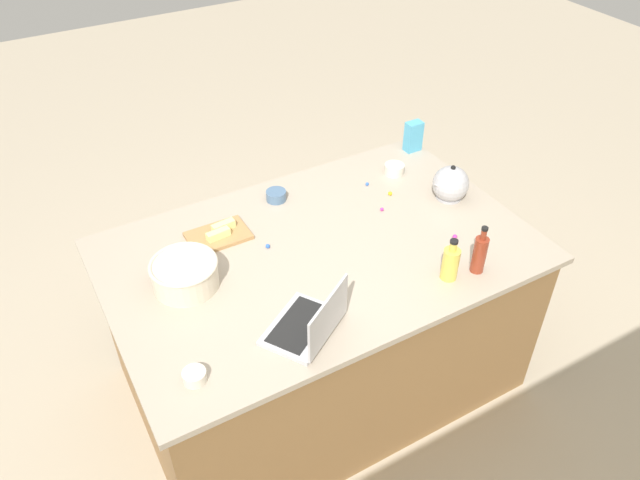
{
  "coord_description": "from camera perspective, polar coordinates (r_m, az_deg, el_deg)",
  "views": [
    {
      "loc": [
        1.05,
        1.85,
        2.67
      ],
      "look_at": [
        0.0,
        0.0,
        0.95
      ],
      "focal_mm": 34.52,
      "sensor_mm": 36.0,
      "label": 1
    }
  ],
  "objects": [
    {
      "name": "mixing_bowl_large",
      "position": [
        2.6,
        -12.42,
        -3.05
      ],
      "size": [
        0.28,
        0.28,
        0.12
      ],
      "color": "beige",
      "rests_on": "island_counter"
    },
    {
      "name": "ramekin_medium",
      "position": [
        3.28,
        6.9,
        6.55
      ],
      "size": [
        0.1,
        0.1,
        0.05
      ],
      "primitive_type": "cylinder",
      "color": "beige",
      "rests_on": "island_counter"
    },
    {
      "name": "butter_stick_right",
      "position": [
        2.83,
        -9.42,
        0.54
      ],
      "size": [
        0.11,
        0.05,
        0.04
      ],
      "primitive_type": "cube",
      "rotation": [
        0.0,
        0.0,
        0.09
      ],
      "color": "#F4E58C",
      "rests_on": "cutting_board"
    },
    {
      "name": "candy_3",
      "position": [
        2.42,
        -3.3,
        -7.57
      ],
      "size": [
        0.02,
        0.02,
        0.02
      ],
      "primitive_type": "sphere",
      "color": "red",
      "rests_on": "island_counter"
    },
    {
      "name": "ramekin_small",
      "position": [
        2.28,
        -11.56,
        -12.26
      ],
      "size": [
        0.09,
        0.09,
        0.04
      ],
      "primitive_type": "cylinder",
      "color": "beige",
      "rests_on": "island_counter"
    },
    {
      "name": "kettle",
      "position": [
        3.11,
        12.0,
        5.08
      ],
      "size": [
        0.21,
        0.18,
        0.2
      ],
      "color": "#ADADB2",
      "rests_on": "island_counter"
    },
    {
      "name": "candy_5",
      "position": [
        2.77,
        -4.87,
        -0.57
      ],
      "size": [
        0.02,
        0.02,
        0.02
      ],
      "primitive_type": "sphere",
      "color": "blue",
      "rests_on": "island_counter"
    },
    {
      "name": "butter_stick_left",
      "position": [
        2.87,
        -8.94,
        1.29
      ],
      "size": [
        0.11,
        0.05,
        0.04
      ],
      "primitive_type": "cube",
      "rotation": [
        0.0,
        0.0,
        0.11
      ],
      "color": "#F4E58C",
      "rests_on": "cutting_board"
    },
    {
      "name": "ground_plane",
      "position": [
        3.41,
        0.0,
        -12.53
      ],
      "size": [
        12.0,
        12.0,
        0.0
      ],
      "primitive_type": "plane",
      "color": "#B7A88E"
    },
    {
      "name": "cutting_board",
      "position": [
        2.86,
        -9.41,
        0.4
      ],
      "size": [
        0.28,
        0.19,
        0.02
      ],
      "primitive_type": "cube",
      "color": "#AD7F4C",
      "rests_on": "island_counter"
    },
    {
      "name": "candy_1",
      "position": [
        3.0,
        5.76,
        2.85
      ],
      "size": [
        0.02,
        0.02,
        0.02
      ],
      "primitive_type": "sphere",
      "color": "#CC3399",
      "rests_on": "island_counter"
    },
    {
      "name": "candy_0",
      "position": [
        3.18,
        4.39,
        5.2
      ],
      "size": [
        0.02,
        0.02,
        0.02
      ],
      "primitive_type": "sphere",
      "color": "blue",
      "rests_on": "island_counter"
    },
    {
      "name": "laptop",
      "position": [
        2.36,
        -0.9,
        -7.77
      ],
      "size": [
        0.38,
        0.36,
        0.22
      ],
      "color": "#B7B7BC",
      "rests_on": "island_counter"
    },
    {
      "name": "candy_2",
      "position": [
        3.11,
        6.52,
        4.31
      ],
      "size": [
        0.02,
        0.02,
        0.02
      ],
      "primitive_type": "sphere",
      "color": "yellow",
      "rests_on": "island_counter"
    },
    {
      "name": "ramekin_wide",
      "position": [
        3.06,
        -4.07,
        4.14
      ],
      "size": [
        0.1,
        0.1,
        0.05
      ],
      "primitive_type": "cylinder",
      "color": "slate",
      "rests_on": "island_counter"
    },
    {
      "name": "bottle_oil",
      "position": [
        2.62,
        12.0,
        -2.09
      ],
      "size": [
        0.07,
        0.07,
        0.2
      ],
      "color": "#DBC64C",
      "rests_on": "island_counter"
    },
    {
      "name": "candy_4",
      "position": [
        2.58,
        -11.86,
        -5.1
      ],
      "size": [
        0.02,
        0.02,
        0.02
      ],
      "primitive_type": "sphere",
      "color": "#CC3399",
      "rests_on": "island_counter"
    },
    {
      "name": "candy_6",
      "position": [
        2.88,
        12.39,
        0.3
      ],
      "size": [
        0.02,
        0.02,
        0.02
      ],
      "primitive_type": "sphere",
      "color": "#CC3399",
      "rests_on": "island_counter"
    },
    {
      "name": "candy_bag",
      "position": [
        3.47,
        8.65,
        9.48
      ],
      "size": [
        0.09,
        0.06,
        0.17
      ],
      "primitive_type": "cube",
      "color": "#4CA5CC",
      "rests_on": "island_counter"
    },
    {
      "name": "island_counter",
      "position": [
        3.07,
        0.0,
        -7.27
      ],
      "size": [
        1.9,
        1.22,
        0.9
      ],
      "color": "olive",
      "rests_on": "ground"
    },
    {
      "name": "bottle_soy",
      "position": [
        2.68,
        14.58,
        -1.23
      ],
      "size": [
        0.06,
        0.06,
        0.23
      ],
      "color": "maroon",
      "rests_on": "island_counter"
    }
  ]
}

